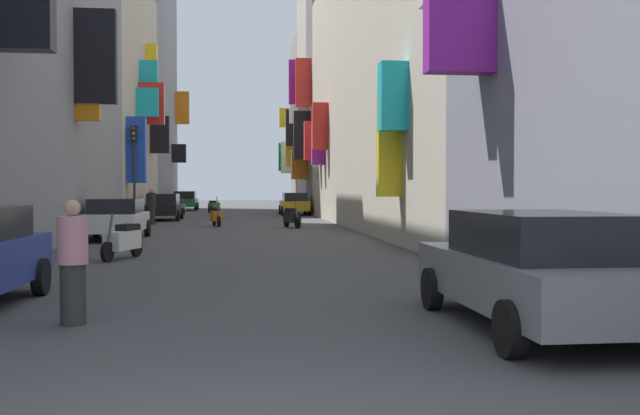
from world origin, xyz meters
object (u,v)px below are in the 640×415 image
parked_car_white (116,218)px  scooter_green (214,206)px  parked_car_black (163,206)px  scooter_blue (177,208)px  parked_car_grey (536,268)px  parked_car_green (185,200)px  pedestrian_crossing (152,206)px  scooter_orange (216,216)px  parked_car_yellow (294,203)px  scooter_white (123,240)px  traffic_light_near_corner (134,158)px  pedestrian_near_left (73,263)px  scooter_black (292,217)px  scooter_silver (180,207)px

parked_car_white → scooter_green: (2.48, 26.21, -0.27)m
parked_car_black → scooter_blue: parked_car_black is taller
parked_car_grey → parked_car_green: parked_car_green is taller
parked_car_black → pedestrian_crossing: 4.76m
scooter_orange → parked_car_yellow: bearing=70.7°
parked_car_black → scooter_white: size_ratio=2.30×
scooter_orange → traffic_light_near_corner: bearing=157.4°
scooter_green → scooter_white: (-1.16, -33.28, -0.00)m
scooter_white → parked_car_white: bearing=100.6°
scooter_green → scooter_orange: (0.69, -18.30, -0.00)m
scooter_blue → parked_car_black: bearing=-92.1°
pedestrian_crossing → pedestrian_near_left: bearing=-85.6°
parked_car_black → scooter_blue: size_ratio=2.37×
parked_car_white → scooter_black: parked_car_white is taller
parked_car_grey → traffic_light_near_corner: (-8.45, 26.04, 2.40)m
scooter_orange → scooter_black: (3.32, -1.62, -0.00)m
pedestrian_crossing → parked_car_grey: bearing=-73.7°
traffic_light_near_corner → parked_car_white: bearing=-85.8°
pedestrian_near_left → scooter_green: bearing=89.4°
parked_car_grey → traffic_light_near_corner: bearing=108.0°
scooter_green → scooter_blue: size_ratio=1.04×
parked_car_green → pedestrian_near_left: (1.96, -47.26, 0.01)m
scooter_black → pedestrian_crossing: 7.34m
parked_car_white → parked_car_black: size_ratio=0.98×
parked_car_black → scooter_silver: size_ratio=2.32×
scooter_black → pedestrian_near_left: pedestrian_near_left is taller
parked_car_yellow → pedestrian_crossing: (-7.74, -11.33, 0.12)m
parked_car_grey → scooter_silver: parked_car_grey is taller
scooter_blue → traffic_light_near_corner: 11.92m
scooter_green → scooter_orange: 18.31m
parked_car_white → scooter_silver: 23.38m
scooter_silver → scooter_black: (6.19, -17.09, -0.00)m
scooter_green → scooter_silver: 3.57m
parked_car_grey → parked_car_black: 32.01m
parked_car_black → scooter_black: bearing=-52.4°
parked_car_yellow → scooter_green: size_ratio=2.25×
parked_car_white → pedestrian_crossing: bearing=89.7°
parked_car_grey → parked_car_black: size_ratio=1.06×
scooter_white → scooter_silver: (-1.03, 30.45, 0.00)m
parked_car_black → scooter_green: 11.88m
scooter_blue → traffic_light_near_corner: bearing=-95.2°
parked_car_green → parked_car_white: bearing=-90.1°
parked_car_yellow → pedestrian_near_left: pedestrian_near_left is taller
scooter_green → scooter_white: 33.30m
parked_car_white → scooter_green: size_ratio=2.24×
scooter_silver → traffic_light_near_corner: traffic_light_near_corner is taller
parked_car_yellow → scooter_silver: 7.83m
parked_car_white → scooter_white: 7.20m
parked_car_green → parked_car_black: (0.05, -17.16, -0.03)m
parked_car_white → traffic_light_near_corner: (-0.71, 9.52, 2.43)m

